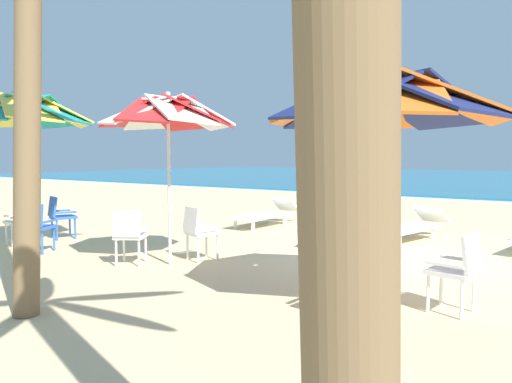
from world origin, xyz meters
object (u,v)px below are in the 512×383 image
object	(u,v)px
plastic_chair_4	(129,233)
plastic_chair_5	(60,215)
beach_umbrella_0	(387,102)
plastic_chair_6	(23,219)
cooler_box	(373,258)
plastic_chair_0	(350,269)
plastic_chair_7	(36,225)
plastic_chair_1	(363,256)
beach_umbrella_2	(27,112)
plastic_chair_2	(458,268)
plastic_chair_3	(199,230)
sun_lounger_1	(411,226)
beach_umbrella_1	(168,114)
sun_lounger_2	(333,226)
sun_lounger_3	(266,214)

from	to	relation	value
plastic_chair_4	plastic_chair_5	world-z (taller)	same
beach_umbrella_0	plastic_chair_6	distance (m)	7.14
cooler_box	plastic_chair_0	bearing A→B (deg)	-76.30
beach_umbrella_0	plastic_chair_7	size ratio (longest dim) A/B	3.02
plastic_chair_1	plastic_chair_5	xyz separation A→B (m)	(-6.55, 0.30, 0.00)
beach_umbrella_2	plastic_chair_0	bearing A→B (deg)	-1.34
plastic_chair_2	beach_umbrella_2	size ratio (longest dim) A/B	0.31
plastic_chair_2	beach_umbrella_2	xyz separation A→B (m)	(-7.20, -0.55, 1.97)
plastic_chair_2	plastic_chair_3	bearing A→B (deg)	174.36
plastic_chair_3	cooler_box	bearing A→B (deg)	18.41
plastic_chair_3	plastic_chair_7	size ratio (longest dim) A/B	1.00
plastic_chair_2	plastic_chair_5	distance (m)	7.63
beach_umbrella_0	plastic_chair_5	world-z (taller)	beach_umbrella_0
plastic_chair_4	plastic_chair_6	xyz separation A→B (m)	(-2.99, -0.00, 0.00)
beach_umbrella_2	plastic_chair_7	distance (m)	2.05
plastic_chair_4	sun_lounger_1	size ratio (longest dim) A/B	0.39
beach_umbrella_1	plastic_chair_4	xyz separation A→B (m)	(-0.49, -0.37, -1.81)
plastic_chair_3	sun_lounger_2	bearing A→B (deg)	70.62
beach_umbrella_0	beach_umbrella_2	size ratio (longest dim) A/B	0.92
plastic_chair_1	plastic_chair_4	size ratio (longest dim) A/B	1.00
cooler_box	beach_umbrella_0	bearing A→B (deg)	-65.85
plastic_chair_3	sun_lounger_1	world-z (taller)	plastic_chair_3
plastic_chair_5	cooler_box	distance (m)	6.29
plastic_chair_3	plastic_chair_6	size ratio (longest dim) A/B	1.00
sun_lounger_1	sun_lounger_3	size ratio (longest dim) A/B	1.03
plastic_chair_0	beach_umbrella_2	size ratio (longest dim) A/B	0.31
plastic_chair_5	sun_lounger_1	size ratio (longest dim) A/B	0.39
beach_umbrella_0	plastic_chair_0	xyz separation A→B (m)	(-0.22, -0.41, -1.76)
plastic_chair_1	plastic_chair_7	xyz separation A→B (m)	(-5.61, -0.77, 0.00)
beach_umbrella_1	plastic_chair_5	xyz separation A→B (m)	(-3.47, 0.39, -1.81)
plastic_chair_4	cooler_box	world-z (taller)	plastic_chair_4
plastic_chair_0	sun_lounger_1	distance (m)	4.97
plastic_chair_4	sun_lounger_2	world-z (taller)	plastic_chair_4
plastic_chair_6	sun_lounger_3	distance (m)	5.26
plastic_chair_7	plastic_chair_1	bearing A→B (deg)	7.79
plastic_chair_5	cooler_box	xyz separation A→B (m)	(6.22, 0.95, -0.30)
plastic_chair_5	plastic_chair_6	distance (m)	0.76
beach_umbrella_1	plastic_chair_3	world-z (taller)	beach_umbrella_1
plastic_chair_0	plastic_chair_1	bearing A→B (deg)	101.05
beach_umbrella_2	plastic_chair_7	size ratio (longest dim) A/B	3.28
plastic_chair_2	plastic_chair_4	xyz separation A→B (m)	(-4.64, -0.46, 0.00)
sun_lounger_1	cooler_box	world-z (taller)	sun_lounger_1
plastic_chair_4	plastic_chair_7	world-z (taller)	same
plastic_chair_1	plastic_chair_6	size ratio (longest dim) A/B	1.00
beach_umbrella_2	plastic_chair_6	xyz separation A→B (m)	(-0.44, 0.10, -1.97)
plastic_chair_1	plastic_chair_4	bearing A→B (deg)	-172.58
sun_lounger_1	plastic_chair_3	bearing A→B (deg)	-120.65
beach_umbrella_1	sun_lounger_3	size ratio (longest dim) A/B	1.22
plastic_chair_0	plastic_chair_6	size ratio (longest dim) A/B	1.00
plastic_chair_0	sun_lounger_3	xyz separation A→B (m)	(-4.26, 4.90, -0.22)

